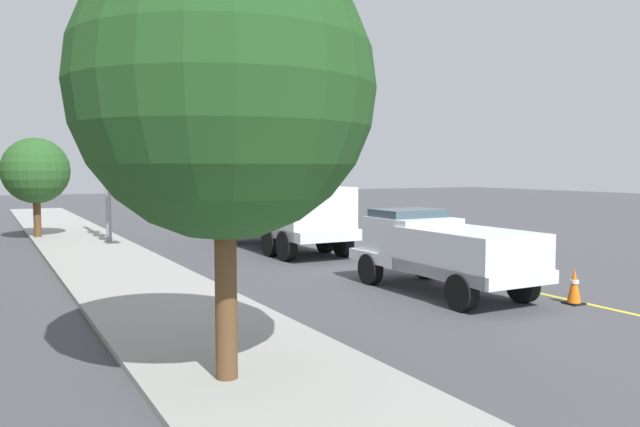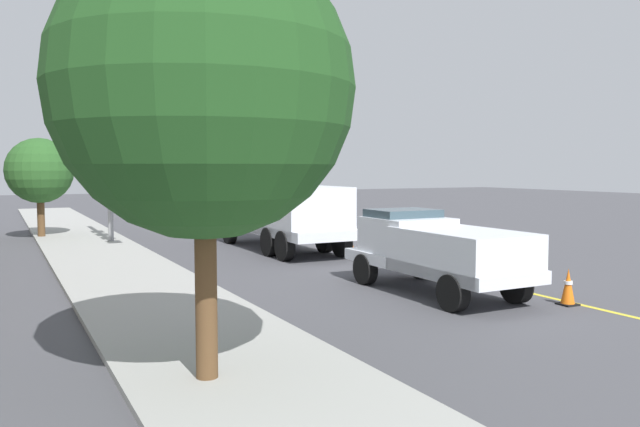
{
  "view_description": "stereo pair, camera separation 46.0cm",
  "coord_description": "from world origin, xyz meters",
  "px_view_note": "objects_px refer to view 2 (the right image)",
  "views": [
    {
      "loc": [
        -22.21,
        11.95,
        3.18
      ],
      "look_at": [
        -0.43,
        0.7,
        1.4
      ],
      "focal_mm": 35.1,
      "sensor_mm": 36.0,
      "label": 1
    },
    {
      "loc": [
        -22.41,
        11.54,
        3.18
      ],
      "look_at": [
        -0.43,
        0.7,
        1.4
      ],
      "focal_mm": 35.1,
      "sensor_mm": 36.0,
      "label": 2
    }
  ],
  "objects_px": {
    "utility_bucket_truck": "(280,208)",
    "passing_minivan": "(293,209)",
    "traffic_cone_leading": "(568,287)",
    "service_pickup_truck": "(436,250)",
    "traffic_signal_mast": "(119,104)",
    "traffic_cone_trailing": "(282,228)",
    "traffic_cone_mid_rear": "(350,240)",
    "traffic_cone_mid_front": "(419,259)"
  },
  "relations": [
    {
      "from": "utility_bucket_truck",
      "to": "passing_minivan",
      "type": "bearing_deg",
      "value": -26.99
    },
    {
      "from": "traffic_cone_leading",
      "to": "service_pickup_truck",
      "type": "bearing_deg",
      "value": 37.92
    },
    {
      "from": "traffic_cone_leading",
      "to": "traffic_signal_mast",
      "type": "height_order",
      "value": "traffic_signal_mast"
    },
    {
      "from": "passing_minivan",
      "to": "traffic_cone_trailing",
      "type": "bearing_deg",
      "value": 149.67
    },
    {
      "from": "traffic_cone_mid_rear",
      "to": "traffic_cone_trailing",
      "type": "bearing_deg",
      "value": 2.29
    },
    {
      "from": "service_pickup_truck",
      "to": "traffic_cone_trailing",
      "type": "xyz_separation_m",
      "value": [
        14.09,
        -1.68,
        -0.72
      ]
    },
    {
      "from": "passing_minivan",
      "to": "traffic_cone_mid_front",
      "type": "distance_m",
      "value": 14.9
    },
    {
      "from": "traffic_cone_leading",
      "to": "utility_bucket_truck",
      "type": "bearing_deg",
      "value": 9.77
    },
    {
      "from": "passing_minivan",
      "to": "traffic_cone_mid_rear",
      "type": "relative_size",
      "value": 5.51
    },
    {
      "from": "passing_minivan",
      "to": "traffic_cone_mid_rear",
      "type": "bearing_deg",
      "value": 168.56
    },
    {
      "from": "traffic_cone_mid_front",
      "to": "traffic_cone_trailing",
      "type": "bearing_deg",
      "value": 0.54
    },
    {
      "from": "service_pickup_truck",
      "to": "traffic_signal_mast",
      "type": "xyz_separation_m",
      "value": [
        12.21,
        5.84,
        4.49
      ]
    },
    {
      "from": "traffic_cone_mid_rear",
      "to": "utility_bucket_truck",
      "type": "bearing_deg",
      "value": 48.85
    },
    {
      "from": "utility_bucket_truck",
      "to": "traffic_signal_mast",
      "type": "relative_size",
      "value": 1.03
    },
    {
      "from": "service_pickup_truck",
      "to": "traffic_cone_mid_rear",
      "type": "bearing_deg",
      "value": -13.6
    },
    {
      "from": "utility_bucket_truck",
      "to": "traffic_cone_mid_front",
      "type": "distance_m",
      "value": 7.0
    },
    {
      "from": "utility_bucket_truck",
      "to": "traffic_cone_leading",
      "type": "distance_m",
      "value": 12.54
    },
    {
      "from": "traffic_cone_mid_front",
      "to": "traffic_cone_mid_rear",
      "type": "distance_m",
      "value": 4.74
    },
    {
      "from": "service_pickup_truck",
      "to": "passing_minivan",
      "type": "bearing_deg",
      "value": -12.4
    },
    {
      "from": "traffic_cone_mid_front",
      "to": "traffic_cone_mid_rear",
      "type": "relative_size",
      "value": 0.82
    },
    {
      "from": "passing_minivan",
      "to": "service_pickup_truck",
      "type": "bearing_deg",
      "value": 167.6
    },
    {
      "from": "traffic_cone_mid_rear",
      "to": "traffic_cone_leading",
      "type": "bearing_deg",
      "value": 179.98
    },
    {
      "from": "traffic_cone_trailing",
      "to": "traffic_cone_leading",
      "type": "bearing_deg",
      "value": -179.17
    },
    {
      "from": "traffic_cone_mid_rear",
      "to": "service_pickup_truck",
      "type": "bearing_deg",
      "value": 166.4
    },
    {
      "from": "utility_bucket_truck",
      "to": "traffic_cone_mid_rear",
      "type": "distance_m",
      "value": 3.06
    },
    {
      "from": "utility_bucket_truck",
      "to": "traffic_cone_mid_rear",
      "type": "bearing_deg",
      "value": -131.15
    },
    {
      "from": "traffic_signal_mast",
      "to": "traffic_cone_mid_front",
      "type": "bearing_deg",
      "value": -139.63
    },
    {
      "from": "utility_bucket_truck",
      "to": "traffic_cone_leading",
      "type": "xyz_separation_m",
      "value": [
        -12.3,
        -2.12,
        -1.2
      ]
    },
    {
      "from": "traffic_signal_mast",
      "to": "traffic_cone_leading",
      "type": "bearing_deg",
      "value": -152.13
    },
    {
      "from": "utility_bucket_truck",
      "to": "traffic_signal_mast",
      "type": "height_order",
      "value": "traffic_signal_mast"
    },
    {
      "from": "traffic_cone_leading",
      "to": "traffic_signal_mast",
      "type": "relative_size",
      "value": 0.11
    },
    {
      "from": "utility_bucket_truck",
      "to": "passing_minivan",
      "type": "xyz_separation_m",
      "value": [
        8.14,
        -4.14,
        -0.64
      ]
    },
    {
      "from": "traffic_cone_mid_rear",
      "to": "passing_minivan",
      "type": "bearing_deg",
      "value": -11.44
    },
    {
      "from": "traffic_cone_leading",
      "to": "traffic_cone_mid_rear",
      "type": "distance_m",
      "value": 10.45
    },
    {
      "from": "passing_minivan",
      "to": "traffic_cone_leading",
      "type": "bearing_deg",
      "value": 174.34
    },
    {
      "from": "traffic_cone_mid_front",
      "to": "traffic_cone_trailing",
      "type": "xyz_separation_m",
      "value": [
        10.85,
        0.1,
        0.05
      ]
    },
    {
      "from": "traffic_cone_mid_front",
      "to": "passing_minivan",
      "type": "bearing_deg",
      "value": -8.36
    },
    {
      "from": "traffic_cone_trailing",
      "to": "traffic_signal_mast",
      "type": "bearing_deg",
      "value": 104.03
    },
    {
      "from": "utility_bucket_truck",
      "to": "traffic_cone_trailing",
      "type": "bearing_deg",
      "value": -23.77
    },
    {
      "from": "service_pickup_truck",
      "to": "traffic_cone_mid_rear",
      "type": "distance_m",
      "value": 8.23
    },
    {
      "from": "utility_bucket_truck",
      "to": "traffic_signal_mast",
      "type": "xyz_separation_m",
      "value": [
        2.38,
        5.65,
        3.99
      ]
    },
    {
      "from": "passing_minivan",
      "to": "traffic_cone_trailing",
      "type": "height_order",
      "value": "passing_minivan"
    }
  ]
}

